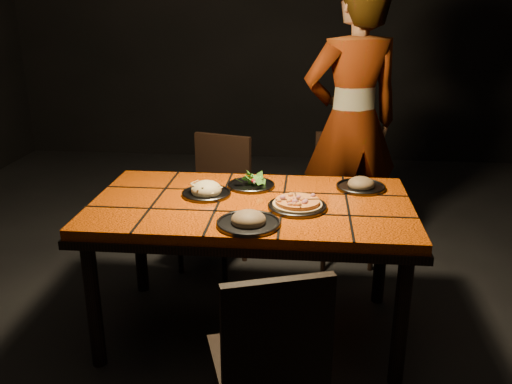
# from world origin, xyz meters

# --- Properties ---
(room_shell) EXTENTS (6.04, 7.04, 3.08)m
(room_shell) POSITION_xyz_m (0.00, 0.00, 1.50)
(room_shell) COLOR black
(room_shell) RESTS_ON ground
(dining_table) EXTENTS (1.62, 0.92, 0.75)m
(dining_table) POSITION_xyz_m (0.00, 0.00, 0.67)
(dining_table) COLOR #D84C06
(dining_table) RESTS_ON ground
(chair_near) EXTENTS (0.49, 0.49, 0.85)m
(chair_near) POSITION_xyz_m (0.16, -0.90, 0.49)
(chair_near) COLOR black
(chair_near) RESTS_ON ground
(chair_far_left) EXTENTS (0.49, 0.49, 0.88)m
(chair_far_left) POSITION_xyz_m (-0.31, 0.80, 0.50)
(chair_far_left) COLOR black
(chair_far_left) RESTS_ON ground
(chair_far_right) EXTENTS (0.43, 0.43, 0.87)m
(chair_far_right) POSITION_xyz_m (0.53, 0.99, 0.50)
(chair_far_right) COLOR black
(chair_far_right) RESTS_ON ground
(diner) EXTENTS (0.79, 0.65, 1.87)m
(diner) POSITION_xyz_m (0.56, 1.05, 0.93)
(diner) COLOR brown
(diner) RESTS_ON ground
(plate_pizza) EXTENTS (0.29, 0.29, 0.04)m
(plate_pizza) POSITION_xyz_m (0.23, -0.08, 0.77)
(plate_pizza) COLOR #3B3B40
(plate_pizza) RESTS_ON dining_table
(plate_pasta) EXTENTS (0.26, 0.26, 0.08)m
(plate_pasta) POSITION_xyz_m (-0.24, 0.07, 0.77)
(plate_pasta) COLOR #3B3B40
(plate_pasta) RESTS_ON dining_table
(plate_salad) EXTENTS (0.26, 0.26, 0.07)m
(plate_salad) POSITION_xyz_m (-0.02, 0.22, 0.78)
(plate_salad) COLOR #3B3B40
(plate_salad) RESTS_ON dining_table
(plate_mushroom_a) EXTENTS (0.29, 0.29, 0.10)m
(plate_mushroom_a) POSITION_xyz_m (0.02, -0.31, 0.77)
(plate_mushroom_a) COLOR #3B3B40
(plate_mushroom_a) RESTS_ON dining_table
(plate_mushroom_b) EXTENTS (0.26, 0.26, 0.09)m
(plate_mushroom_b) POSITION_xyz_m (0.57, 0.25, 0.77)
(plate_mushroom_b) COLOR #3B3B40
(plate_mushroom_b) RESTS_ON dining_table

